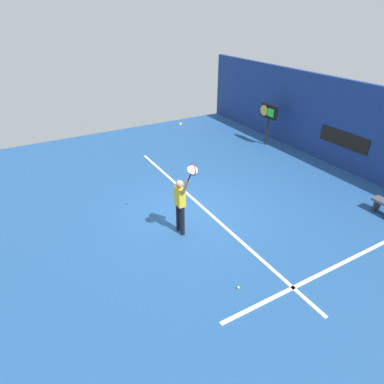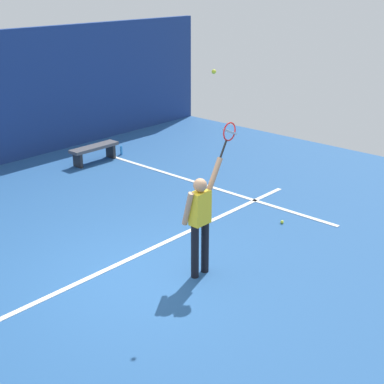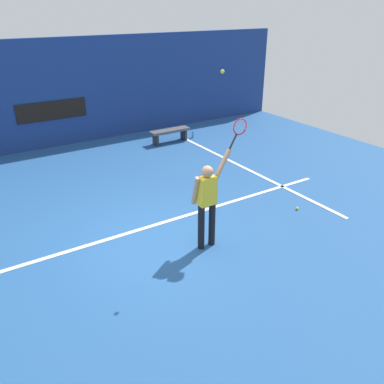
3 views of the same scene
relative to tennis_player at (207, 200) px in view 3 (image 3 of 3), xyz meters
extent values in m
plane|color=#23518C|center=(-0.77, 0.71, -1.01)|extent=(18.00, 18.00, 0.00)
cube|color=navy|center=(-0.77, 7.78, 0.69)|extent=(18.00, 0.20, 3.39)
cube|color=black|center=(-0.77, 7.66, 0.20)|extent=(2.20, 0.03, 0.60)
cube|color=white|center=(-0.77, 1.25, -1.00)|extent=(10.00, 0.10, 0.01)
cube|color=white|center=(3.25, 2.71, -1.00)|extent=(0.10, 7.00, 0.01)
cylinder|color=black|center=(-0.13, 0.00, -0.55)|extent=(0.13, 0.13, 0.92)
cylinder|color=black|center=(0.12, 0.00, -0.55)|extent=(0.13, 0.13, 0.92)
cube|color=yellow|center=(-0.01, 0.00, 0.19)|extent=(0.34, 0.20, 0.55)
sphere|color=tan|center=(-0.01, 0.00, 0.57)|extent=(0.22, 0.22, 0.22)
cylinder|color=tan|center=(0.33, 0.00, 0.65)|extent=(0.36, 0.09, 0.55)
cylinder|color=tan|center=(-0.21, 0.08, 0.21)|extent=(0.09, 0.23, 0.58)
cylinder|color=black|center=(0.55, 0.00, 1.04)|extent=(0.18, 0.03, 0.28)
torus|color=red|center=(0.70, 0.00, 1.29)|extent=(0.43, 0.02, 0.43)
cylinder|color=silver|center=(0.70, 0.00, 1.29)|extent=(0.23, 0.27, 0.13)
sphere|color=#CCE033|center=(0.22, -0.06, 2.31)|extent=(0.07, 0.07, 0.07)
cube|color=#4C4C51|center=(2.62, 6.03, -0.60)|extent=(1.40, 0.36, 0.08)
cube|color=#262628|center=(2.07, 6.03, -0.82)|extent=(0.08, 0.32, 0.37)
cube|color=#262628|center=(3.17, 6.03, -0.82)|extent=(0.08, 0.32, 0.37)
cylinder|color=#338CD8|center=(3.55, 6.03, -0.89)|extent=(0.07, 0.07, 0.24)
sphere|color=#CCE033|center=(2.63, 0.12, -0.98)|extent=(0.07, 0.07, 0.07)
camera|label=1|loc=(6.97, -3.59, 4.74)|focal=30.86mm
camera|label=2|loc=(-6.21, -5.44, 3.64)|focal=52.69mm
camera|label=3|loc=(-3.87, -5.53, 3.33)|focal=37.76mm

